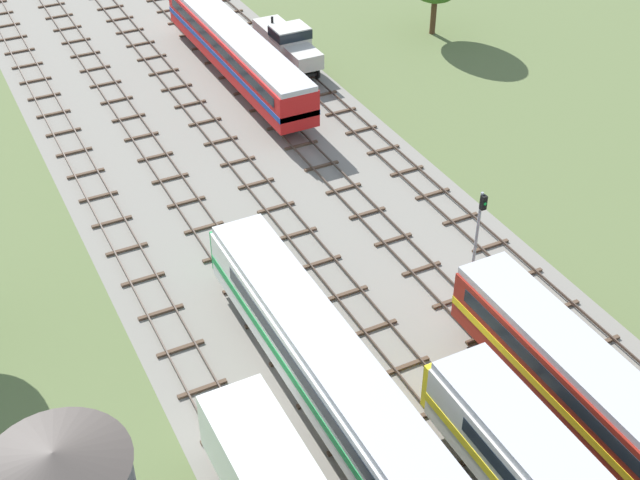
{
  "coord_description": "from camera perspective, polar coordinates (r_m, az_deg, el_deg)",
  "views": [
    {
      "loc": [
        -16.93,
        10.31,
        29.07
      ],
      "look_at": [
        0.0,
        43.64,
        1.5
      ],
      "focal_mm": 48.14,
      "sensor_mm": 36.0,
      "label": 1
    }
  ],
  "objects": [
    {
      "name": "track_centre",
      "position": [
        59.0,
        -1.9,
        7.02
      ],
      "size": [
        2.4,
        126.0,
        0.29
      ],
      "color": "#47382D",
      "rests_on": "ground"
    },
    {
      "name": "shunter_loco_centre_right_farther",
      "position": [
        68.29,
        -2.15,
        13.04
      ],
      "size": [
        2.74,
        8.46,
        3.1
      ],
      "color": "beige",
      "rests_on": "ground"
    },
    {
      "name": "ballast_bed",
      "position": [
        56.73,
        -5.69,
        5.4
      ],
      "size": [
        22.43,
        176.0,
        0.01
      ],
      "primitive_type": "cube",
      "color": "gray",
      "rests_on": "ground"
    },
    {
      "name": "track_far_left",
      "position": [
        55.46,
        -14.93,
        3.61
      ],
      "size": [
        2.4,
        126.0,
        0.29
      ],
      "color": "#47382D",
      "rests_on": "ground"
    },
    {
      "name": "ground_plane",
      "position": [
        56.74,
        -5.69,
        5.39
      ],
      "size": [
        480.0,
        480.0,
        0.0
      ],
      "primitive_type": "plane",
      "color": "#5B6B3D"
    },
    {
      "name": "track_centre_right",
      "position": [
        60.83,
        2.06,
        7.98
      ],
      "size": [
        2.4,
        126.0,
        0.29
      ],
      "color": "#47382D",
      "rests_on": "ground"
    },
    {
      "name": "diesel_railcar_left_midfar",
      "position": [
        37.56,
        0.44,
        -8.41
      ],
      "size": [
        2.96,
        20.5,
        3.8
      ],
      "color": "white",
      "rests_on": "ground"
    },
    {
      "name": "track_centre_left",
      "position": [
        57.47,
        -6.07,
        5.96
      ],
      "size": [
        2.4,
        126.0,
        0.29
      ],
      "color": "#47382D",
      "rests_on": "ground"
    },
    {
      "name": "signal_post_near",
      "position": [
        45.3,
        10.53,
        1.08
      ],
      "size": [
        0.28,
        0.47,
        5.22
      ],
      "color": "gray",
      "rests_on": "ground"
    },
    {
      "name": "passenger_coach_centre_far",
      "position": [
        65.8,
        -5.61,
        12.53
      ],
      "size": [
        2.96,
        22.0,
        3.8
      ],
      "color": "red",
      "rests_on": "ground"
    },
    {
      "name": "track_left",
      "position": [
        56.29,
        -10.43,
        4.82
      ],
      "size": [
        2.4,
        126.0,
        0.29
      ],
      "color": "#47382D",
      "rests_on": "ground"
    }
  ]
}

